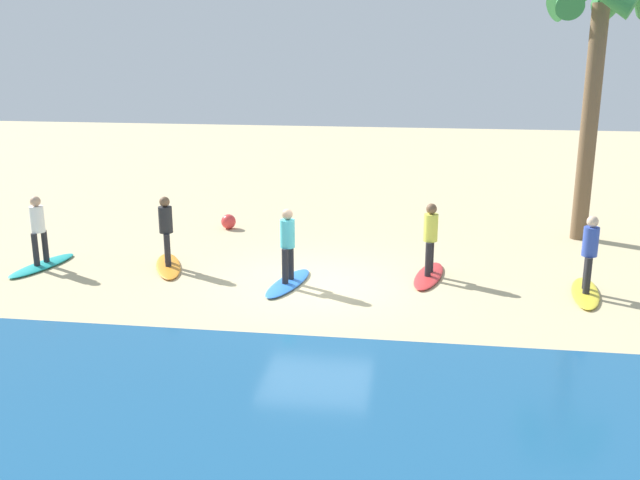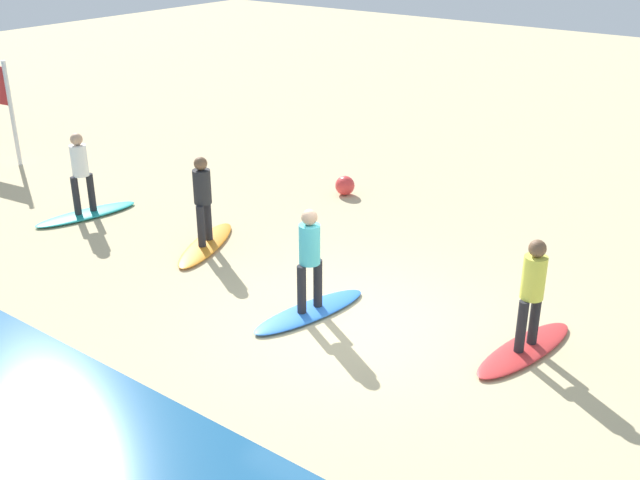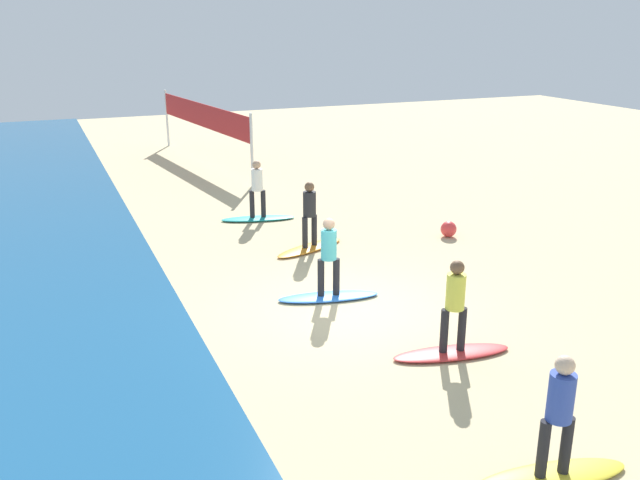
{
  "view_description": "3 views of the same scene",
  "coord_description": "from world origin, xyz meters",
  "views": [
    {
      "loc": [
        -2.22,
        14.91,
        5.23
      ],
      "look_at": [
        -0.14,
        0.42,
        1.14
      ],
      "focal_mm": 40.29,
      "sensor_mm": 36.0,
      "label": 1
    },
    {
      "loc": [
        -5.69,
        8.23,
        5.8
      ],
      "look_at": [
        0.87,
        -0.46,
        0.97
      ],
      "focal_mm": 42.72,
      "sensor_mm": 36.0,
      "label": 2
    },
    {
      "loc": [
        -11.23,
        5.33,
        5.52
      ],
      "look_at": [
        0.79,
        0.25,
        1.24
      ],
      "focal_mm": 38.12,
      "sensor_mm": 36.0,
      "label": 3
    }
  ],
  "objects": [
    {
      "name": "volleyball_net",
      "position": [
        15.12,
        -0.83,
        1.79
      ],
      "size": [
        9.02,
        1.26,
        2.5
      ],
      "color": "silver",
      "rests_on": "ground"
    },
    {
      "name": "surfer_orange",
      "position": [
        3.67,
        -0.68,
        1.04
      ],
      "size": [
        0.32,
        0.44,
        1.64
      ],
      "color": "#232328",
      "rests_on": "surfboard_orange"
    },
    {
      "name": "surfboard_red",
      "position": [
        -2.47,
        -0.82,
        0.04
      ],
      "size": [
        0.92,
        2.17,
        0.09
      ],
      "primitive_type": "ellipsoid",
      "rotation": [
        0.0,
        0.0,
        1.39
      ],
      "color": "red",
      "rests_on": "ground"
    },
    {
      "name": "surfer_yellow",
      "position": [
        -5.77,
        -0.13,
        1.04
      ],
      "size": [
        0.32,
        0.46,
        1.64
      ],
      "color": "#232328",
      "rests_on": "surfboard_yellow"
    },
    {
      "name": "surfer_red",
      "position": [
        -2.47,
        -0.82,
        1.04
      ],
      "size": [
        0.32,
        0.45,
        1.64
      ],
      "color": "#232328",
      "rests_on": "surfboard_red"
    },
    {
      "name": "surfer_blue",
      "position": [
        0.61,
        0.14,
        1.04
      ],
      "size": [
        0.32,
        0.45,
        1.64
      ],
      "color": "#232328",
      "rests_on": "surfboard_blue"
    },
    {
      "name": "ground_plane",
      "position": [
        0.0,
        0.0,
        0.0
      ],
      "size": [
        60.0,
        60.0,
        0.0
      ],
      "primitive_type": "plane",
      "color": "#CCB789"
    },
    {
      "name": "surfboard_orange",
      "position": [
        3.67,
        -0.68,
        0.04
      ],
      "size": [
        1.3,
        2.16,
        0.09
      ],
      "primitive_type": "ellipsoid",
      "rotation": [
        0.0,
        0.0,
        1.95
      ],
      "color": "orange",
      "rests_on": "ground"
    },
    {
      "name": "surfboard_teal",
      "position": [
        6.66,
        -0.3,
        0.04
      ],
      "size": [
        1.03,
        2.17,
        0.09
      ],
      "primitive_type": "ellipsoid",
      "rotation": [
        0.0,
        0.0,
        1.34
      ],
      "color": "teal",
      "rests_on": "ground"
    },
    {
      "name": "surfboard_yellow",
      "position": [
        -5.77,
        -0.13,
        0.04
      ],
      "size": [
        0.87,
        2.16,
        0.09
      ],
      "primitive_type": "ellipsoid",
      "rotation": [
        0.0,
        0.0,
        1.42
      ],
      "color": "yellow",
      "rests_on": "ground"
    },
    {
      "name": "beach_ball",
      "position": [
        3.21,
        -4.46,
        0.21
      ],
      "size": [
        0.42,
        0.42,
        0.42
      ],
      "primitive_type": "sphere",
      "color": "#E53838",
      "rests_on": "ground"
    },
    {
      "name": "surfer_teal",
      "position": [
        6.66,
        -0.3,
        1.04
      ],
      "size": [
        0.32,
        0.45,
        1.64
      ],
      "color": "#232328",
      "rests_on": "surfboard_teal"
    },
    {
      "name": "surfboard_blue",
      "position": [
        0.61,
        0.14,
        0.04
      ],
      "size": [
        0.99,
        2.17,
        0.09
      ],
      "primitive_type": "ellipsoid",
      "rotation": [
        0.0,
        0.0,
        1.36
      ],
      "color": "blue",
      "rests_on": "ground"
    }
  ]
}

